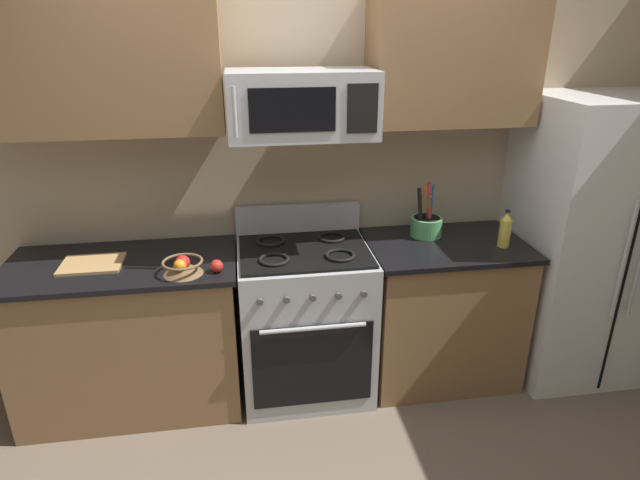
# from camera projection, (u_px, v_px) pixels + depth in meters

# --- Properties ---
(ground_plane) EXTENTS (16.00, 16.00, 0.00)m
(ground_plane) POSITION_uv_depth(u_px,v_px,m) (322.00, 459.00, 2.79)
(ground_plane) COLOR #6B5B4C
(wall_back) EXTENTS (8.00, 0.10, 2.60)m
(wall_back) POSITION_uv_depth(u_px,v_px,m) (295.00, 168.00, 3.25)
(wall_back) COLOR tan
(wall_back) RESTS_ON ground
(counter_left) EXTENTS (1.25, 0.65, 0.91)m
(counter_left) POSITION_uv_depth(u_px,v_px,m) (131.00, 334.00, 3.07)
(counter_left) COLOR olive
(counter_left) RESTS_ON ground
(range_oven) EXTENTS (0.76, 0.70, 1.09)m
(range_oven) POSITION_uv_depth(u_px,v_px,m) (305.00, 318.00, 3.20)
(range_oven) COLOR #B2B5BA
(range_oven) RESTS_ON ground
(counter_right) EXTENTS (0.94, 0.65, 0.91)m
(counter_right) POSITION_uv_depth(u_px,v_px,m) (441.00, 310.00, 3.33)
(counter_right) COLOR olive
(counter_right) RESTS_ON ground
(refrigerator) EXTENTS (0.83, 0.77, 1.75)m
(refrigerator) POSITION_uv_depth(u_px,v_px,m) (587.00, 240.00, 3.29)
(refrigerator) COLOR silver
(refrigerator) RESTS_ON ground
(microwave) EXTENTS (0.77, 0.44, 0.34)m
(microwave) POSITION_uv_depth(u_px,v_px,m) (302.00, 104.00, 2.76)
(microwave) COLOR #B2B5BA
(upper_cabinets_left) EXTENTS (1.24, 0.34, 0.71)m
(upper_cabinets_left) POSITION_uv_depth(u_px,v_px,m) (96.00, 63.00, 2.67)
(upper_cabinets_left) COLOR olive
(upper_cabinets_right) EXTENTS (0.93, 0.34, 0.71)m
(upper_cabinets_right) POSITION_uv_depth(u_px,v_px,m) (453.00, 59.00, 2.93)
(upper_cabinets_right) COLOR olive
(utensil_crock) EXTENTS (0.19, 0.19, 0.34)m
(utensil_crock) POSITION_uv_depth(u_px,v_px,m) (426.00, 225.00, 3.25)
(utensil_crock) COLOR #59AD66
(utensil_crock) RESTS_ON counter_right
(fruit_basket) EXTENTS (0.21, 0.21, 0.10)m
(fruit_basket) POSITION_uv_depth(u_px,v_px,m) (183.00, 266.00, 2.75)
(fruit_basket) COLOR brown
(fruit_basket) RESTS_ON counter_left
(apple_loose) EXTENTS (0.07, 0.07, 0.07)m
(apple_loose) POSITION_uv_depth(u_px,v_px,m) (217.00, 266.00, 2.78)
(apple_loose) COLOR red
(apple_loose) RESTS_ON counter_left
(cutting_board) EXTENTS (0.32, 0.25, 0.02)m
(cutting_board) POSITION_uv_depth(u_px,v_px,m) (92.00, 264.00, 2.86)
(cutting_board) COLOR tan
(cutting_board) RESTS_ON counter_left
(bottle_oil) EXTENTS (0.07, 0.07, 0.22)m
(bottle_oil) POSITION_uv_depth(u_px,v_px,m) (505.00, 230.00, 3.07)
(bottle_oil) COLOR gold
(bottle_oil) RESTS_ON counter_right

